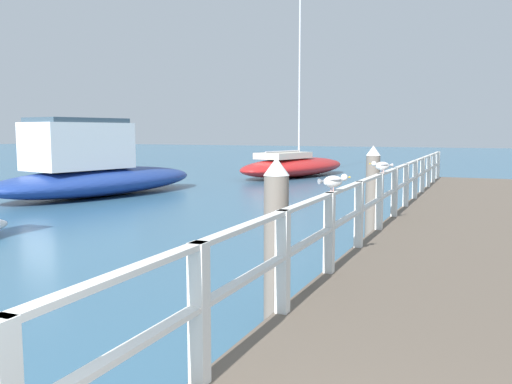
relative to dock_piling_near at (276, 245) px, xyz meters
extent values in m
cube|color=brown|center=(1.89, 5.80, -0.75)|extent=(3.18, 21.42, 0.53)
cube|color=silver|center=(0.38, -2.46, 0.03)|extent=(0.12, 0.12, 1.01)
cube|color=silver|center=(0.38, -0.80, 0.03)|extent=(0.12, 0.12, 1.01)
cube|color=silver|center=(0.38, 0.85, 0.03)|extent=(0.12, 0.12, 1.01)
cube|color=silver|center=(0.38, 2.50, 0.03)|extent=(0.12, 0.12, 1.01)
cube|color=silver|center=(0.38, 4.15, 0.03)|extent=(0.12, 0.12, 1.01)
cube|color=silver|center=(0.38, 5.80, 0.03)|extent=(0.12, 0.12, 1.01)
cube|color=silver|center=(0.38, 7.46, 0.03)|extent=(0.12, 0.12, 1.01)
cube|color=silver|center=(0.38, 9.11, 0.03)|extent=(0.12, 0.12, 1.01)
cube|color=silver|center=(0.38, 10.76, 0.03)|extent=(0.12, 0.12, 1.01)
cube|color=silver|center=(0.38, 12.41, 0.03)|extent=(0.12, 0.12, 1.01)
cube|color=silver|center=(0.38, 14.06, 0.03)|extent=(0.12, 0.12, 1.01)
cube|color=silver|center=(0.38, 15.72, 0.03)|extent=(0.12, 0.12, 1.01)
cube|color=silver|center=(0.38, 5.80, 0.51)|extent=(0.10, 19.82, 0.04)
cube|color=silver|center=(0.38, 5.80, 0.08)|extent=(0.10, 19.82, 0.04)
cylinder|color=#6B6056|center=(0.00, 0.00, -0.11)|extent=(0.28, 0.28, 1.81)
cone|color=white|center=(0.00, 0.00, 0.89)|extent=(0.29, 0.29, 0.20)
cylinder|color=#6B6056|center=(0.00, 5.43, -0.11)|extent=(0.28, 0.28, 1.81)
cone|color=white|center=(0.00, 5.43, 0.89)|extent=(0.29, 0.29, 0.20)
ellipsoid|color=white|center=(0.38, 0.98, 0.66)|extent=(0.28, 0.30, 0.15)
sphere|color=white|center=(0.49, 1.12, 0.70)|extent=(0.09, 0.09, 0.09)
cone|color=gold|center=(0.53, 1.17, 0.70)|extent=(0.05, 0.05, 0.02)
cone|color=#939399|center=(0.27, 0.85, 0.67)|extent=(0.10, 0.11, 0.07)
ellipsoid|color=#939399|center=(0.38, 0.98, 0.68)|extent=(0.28, 0.28, 0.04)
cylinder|color=tan|center=(0.35, 0.99, 0.56)|extent=(0.01, 0.01, 0.05)
cylinder|color=tan|center=(0.39, 0.96, 0.56)|extent=(0.01, 0.01, 0.05)
ellipsoid|color=white|center=(0.38, 4.35, 0.66)|extent=(0.30, 0.28, 0.15)
sphere|color=white|center=(0.25, 4.23, 0.70)|extent=(0.09, 0.09, 0.09)
cone|color=gold|center=(0.20, 4.19, 0.70)|extent=(0.05, 0.05, 0.02)
cone|color=#939399|center=(0.51, 4.46, 0.67)|extent=(0.11, 0.11, 0.07)
ellipsoid|color=#939399|center=(0.38, 4.35, 0.68)|extent=(0.28, 0.28, 0.04)
cylinder|color=tan|center=(0.40, 4.34, 0.56)|extent=(0.01, 0.01, 0.05)
cylinder|color=tan|center=(0.37, 4.38, 0.56)|extent=(0.01, 0.01, 0.05)
ellipsoid|color=navy|center=(-10.69, 10.05, -0.52)|extent=(4.79, 8.99, 0.99)
cube|color=white|center=(-10.87, 9.22, 0.78)|extent=(2.62, 3.75, 1.59)
cube|color=#334756|center=(-10.87, 9.22, 1.65)|extent=(2.43, 3.39, 0.16)
ellipsoid|color=red|center=(-7.00, 20.61, -0.54)|extent=(4.76, 8.49, 0.95)
cylinder|color=#B2B2B7|center=(-6.89, 21.00, 4.46)|extent=(0.10, 0.10, 9.03)
cylinder|color=#B2B2B7|center=(-7.26, 19.64, 0.29)|extent=(0.81, 2.74, 0.08)
cube|color=beige|center=(-7.25, 19.67, 0.09)|extent=(2.25, 3.20, 0.30)
camera|label=1|loc=(2.19, -5.67, 1.29)|focal=38.35mm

